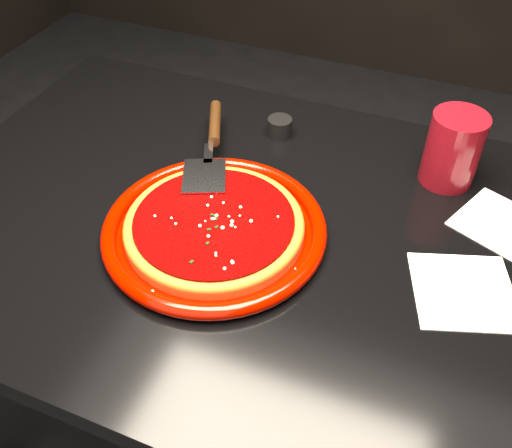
{
  "coord_description": "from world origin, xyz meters",
  "views": [
    {
      "loc": [
        0.25,
        -0.64,
        1.4
      ],
      "look_at": [
        0.0,
        -0.02,
        0.77
      ],
      "focal_mm": 40.0,
      "sensor_mm": 36.0,
      "label": 1
    }
  ],
  "objects_px": {
    "plate": "(214,229)",
    "pizza_server": "(211,146)",
    "cup": "(453,149)",
    "ramekin": "(280,127)",
    "table": "(259,353)"
  },
  "relations": [
    {
      "from": "plate",
      "to": "ramekin",
      "type": "xyz_separation_m",
      "value": [
        -0.0,
        0.31,
        0.0
      ]
    },
    {
      "from": "plate",
      "to": "pizza_server",
      "type": "relative_size",
      "value": 1.16
    },
    {
      "from": "pizza_server",
      "to": "cup",
      "type": "height_order",
      "value": "cup"
    },
    {
      "from": "plate",
      "to": "cup",
      "type": "distance_m",
      "value": 0.44
    },
    {
      "from": "cup",
      "to": "ramekin",
      "type": "xyz_separation_m",
      "value": [
        -0.33,
        0.02,
        -0.05
      ]
    },
    {
      "from": "plate",
      "to": "pizza_server",
      "type": "xyz_separation_m",
      "value": [
        -0.08,
        0.17,
        0.03
      ]
    },
    {
      "from": "cup",
      "to": "pizza_server",
      "type": "bearing_deg",
      "value": -163.19
    },
    {
      "from": "plate",
      "to": "ramekin",
      "type": "height_order",
      "value": "ramekin"
    },
    {
      "from": "plate",
      "to": "pizza_server",
      "type": "bearing_deg",
      "value": 116.65
    },
    {
      "from": "pizza_server",
      "to": "ramekin",
      "type": "height_order",
      "value": "pizza_server"
    },
    {
      "from": "plate",
      "to": "ramekin",
      "type": "distance_m",
      "value": 0.31
    },
    {
      "from": "table",
      "to": "pizza_server",
      "type": "height_order",
      "value": "pizza_server"
    },
    {
      "from": "pizza_server",
      "to": "ramekin",
      "type": "relative_size",
      "value": 6.52
    },
    {
      "from": "ramekin",
      "to": "plate",
      "type": "bearing_deg",
      "value": -89.54
    },
    {
      "from": "table",
      "to": "plate",
      "type": "xyz_separation_m",
      "value": [
        -0.06,
        -0.05,
        0.39
      ]
    }
  ]
}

